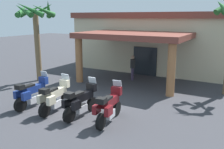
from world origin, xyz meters
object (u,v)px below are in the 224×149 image
object	(u,v)px
motorcycle_cream	(55,97)
motel_building	(159,41)
motorcycle_blue	(32,93)
pedestrian	(133,66)
motorcycle_black	(81,101)
palm_tree_roadside	(35,21)
motorcycle_maroon	(109,106)

from	to	relation	value
motorcycle_cream	motel_building	bearing A→B (deg)	-8.51
motorcycle_blue	pedestrian	xyz separation A→B (m)	(1.98, 7.11, 0.28)
motorcycle_cream	motorcycle_black	xyz separation A→B (m)	(1.38, 0.11, 0.00)
motorcycle_cream	motorcycle_black	bearing A→B (deg)	-90.36
motorcycle_blue	palm_tree_roadside	distance (m)	6.16
motel_building	motorcycle_cream	xyz separation A→B (m)	(-0.74, -11.78, -1.64)
motorcycle_maroon	motorcycle_blue	bearing A→B (deg)	88.11
motel_building	motorcycle_blue	distance (m)	12.16
motorcycle_cream	palm_tree_roadside	xyz separation A→B (m)	(-4.89, 3.74, 3.32)
pedestrian	motorcycle_black	bearing A→B (deg)	91.43
motorcycle_cream	motorcycle_black	distance (m)	1.38
motorcycle_blue	pedestrian	bearing A→B (deg)	-16.03
motel_building	motorcycle_cream	bearing A→B (deg)	-94.17
motorcycle_black	pedestrian	bearing A→B (deg)	9.23
motorcycle_blue	motorcycle_cream	world-z (taller)	same
motorcycle_black	motorcycle_maroon	size ratio (longest dim) A/B	1.00
motorcycle_blue	motorcycle_maroon	bearing A→B (deg)	-86.64
motorcycle_cream	pedestrian	size ratio (longest dim) A/B	1.30
motorcycle_blue	motorcycle_black	xyz separation A→B (m)	(2.76, 0.19, 0.00)
motorcycle_cream	pedestrian	distance (m)	7.06
motel_building	palm_tree_roadside	bearing A→B (deg)	-125.57
motel_building	motorcycle_black	xyz separation A→B (m)	(0.63, -11.67, -1.64)
motorcycle_black	palm_tree_roadside	size ratio (longest dim) A/B	0.41
motorcycle_cream	motorcycle_black	size ratio (longest dim) A/B	1.00
motel_building	motorcycle_cream	distance (m)	11.92
motorcycle_maroon	palm_tree_roadside	size ratio (longest dim) A/B	0.41
palm_tree_roadside	motorcycle_black	bearing A→B (deg)	-30.10
motel_building	motorcycle_black	distance (m)	11.80
motorcycle_blue	pedestrian	world-z (taller)	pedestrian
motel_building	motorcycle_blue	size ratio (longest dim) A/B	6.09
motorcycle_blue	motorcycle_cream	size ratio (longest dim) A/B	1.00
motorcycle_blue	motorcycle_cream	xyz separation A→B (m)	(1.38, 0.08, 0.00)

